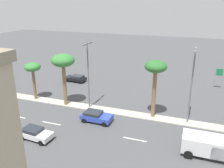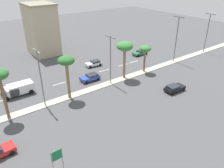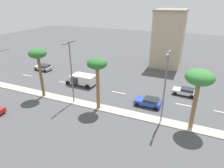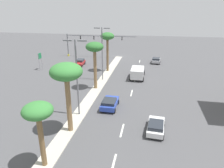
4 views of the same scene
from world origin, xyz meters
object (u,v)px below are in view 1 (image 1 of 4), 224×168
at_px(sedan_white_inboard, 35,133).
at_px(sedan_blue_right, 96,116).
at_px(sedan_black_mid, 76,78).
at_px(street_lamp_inboard, 88,71).
at_px(palm_tree_mid, 63,62).
at_px(directional_road_sign, 219,75).
at_px(street_lamp_rear, 192,81).
at_px(box_truck, 209,146).
at_px(palm_tree_trailing, 156,70).
at_px(palm_tree_right, 33,69).

bearing_deg(sedan_white_inboard, sedan_blue_right, -38.32).
distance_m(sedan_black_mid, sedan_white_inboard, 20.72).
distance_m(sedan_blue_right, sedan_white_inboard, 7.99).
bearing_deg(street_lamp_inboard, sedan_white_inboard, 166.78).
bearing_deg(palm_tree_mid, directional_road_sign, -55.15).
bearing_deg(sedan_black_mid, street_lamp_rear, -114.88).
distance_m(street_lamp_inboard, sedan_blue_right, 6.73).
xyz_separation_m(directional_road_sign, box_truck, (-21.76, 2.03, -1.47)).
height_order(street_lamp_rear, sedan_black_mid, street_lamp_rear).
bearing_deg(box_truck, palm_tree_trailing, 46.39).
xyz_separation_m(palm_tree_right, street_lamp_inboard, (0.05, -9.57, 0.62)).
bearing_deg(sedan_black_mid, palm_tree_trailing, -120.02).
distance_m(sedan_white_inboard, box_truck, 19.18).
height_order(palm_tree_trailing, street_lamp_rear, street_lamp_rear).
relative_size(street_lamp_inboard, sedan_black_mid, 2.29).
bearing_deg(palm_tree_trailing, directional_road_sign, -31.05).
xyz_separation_m(palm_tree_right, box_truck, (-6.37, -26.14, -3.97)).
distance_m(palm_tree_mid, sedan_white_inboard, 11.40).
height_order(sedan_blue_right, sedan_black_mid, sedan_blue_right).
height_order(street_lamp_rear, street_lamp_inboard, street_lamp_rear).
xyz_separation_m(directional_road_sign, sedan_blue_right, (-18.89, 15.95, -1.94)).
xyz_separation_m(palm_tree_trailing, palm_tree_mid, (-0.57, 13.37, -0.02)).
bearing_deg(street_lamp_rear, box_truck, -159.60).
relative_size(palm_tree_trailing, sedan_blue_right, 1.94).
xyz_separation_m(palm_tree_mid, street_lamp_rear, (0.39, -17.98, -0.91)).
xyz_separation_m(directional_road_sign, sedan_white_inboard, (-25.16, 20.90, -1.97)).
xyz_separation_m(directional_road_sign, sedan_black_mid, (-5.14, 26.24, -1.97)).
xyz_separation_m(palm_tree_mid, box_truck, (-6.14, -20.41, -5.55)).
height_order(sedan_blue_right, box_truck, box_truck).
bearing_deg(sedan_blue_right, street_lamp_rear, -72.36).
xyz_separation_m(palm_tree_right, street_lamp_rear, (0.15, -23.71, 0.67)).
xyz_separation_m(sedan_blue_right, box_truck, (-2.87, -13.92, 0.48)).
distance_m(palm_tree_trailing, palm_tree_mid, 13.38).
height_order(palm_tree_trailing, palm_tree_mid, palm_tree_trailing).
distance_m(palm_tree_mid, box_truck, 22.02).
bearing_deg(palm_tree_mid, palm_tree_trailing, -87.58).
height_order(palm_tree_trailing, sedan_black_mid, palm_tree_trailing).
height_order(directional_road_sign, sedan_blue_right, directional_road_sign).
relative_size(street_lamp_rear, sedan_black_mid, 2.31).
bearing_deg(palm_tree_mid, street_lamp_inboard, -85.74).
xyz_separation_m(sedan_black_mid, box_truck, (-16.62, -24.21, 0.51)).
relative_size(directional_road_sign, sedan_black_mid, 0.89).
xyz_separation_m(directional_road_sign, street_lamp_rear, (-15.24, 4.46, 3.18)).
bearing_deg(palm_tree_trailing, palm_tree_mid, 92.42).
relative_size(street_lamp_rear, sedan_blue_right, 2.40).
bearing_deg(directional_road_sign, box_truck, 174.67).
xyz_separation_m(street_lamp_inboard, box_truck, (-6.42, -16.56, -4.59)).
bearing_deg(box_truck, sedan_blue_right, 78.34).
bearing_deg(sedan_blue_right, street_lamp_inboard, 36.71).
bearing_deg(street_lamp_rear, street_lamp_inboard, 90.41).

